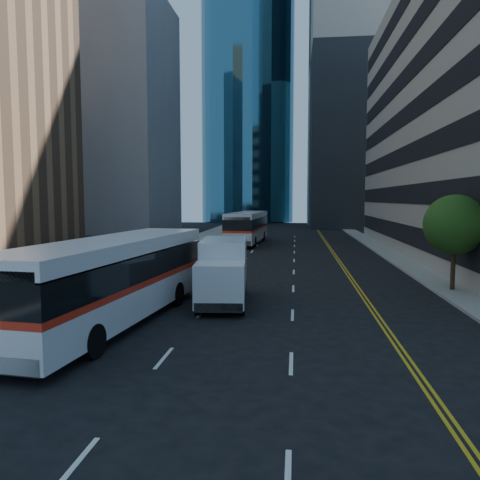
% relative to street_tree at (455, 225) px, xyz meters
% --- Properties ---
extents(ground, '(160.00, 160.00, 0.00)m').
position_rel_street_tree_xyz_m(ground, '(-9.00, -8.00, -3.64)').
color(ground, black).
rests_on(ground, ground).
extents(sidewalk_west, '(5.00, 90.00, 0.15)m').
position_rel_street_tree_xyz_m(sidewalk_west, '(-19.50, 17.00, -3.57)').
color(sidewalk_west, gray).
rests_on(sidewalk_west, ground).
extents(sidewalk_east, '(2.00, 90.00, 0.15)m').
position_rel_street_tree_xyz_m(sidewalk_east, '(-0.00, 17.00, -3.57)').
color(sidewalk_east, gray).
rests_on(sidewalk_east, ground).
extents(office_tower_north, '(30.00, 28.00, 60.00)m').
position_rel_street_tree_xyz_m(office_tower_north, '(9.00, 64.00, 26.36)').
color(office_tower_north, gray).
rests_on(office_tower_north, ground).
extents(glass_tower, '(20.00, 20.00, 80.00)m').
position_rel_street_tree_xyz_m(glass_tower, '(-19.00, 77.00, 36.36)').
color(glass_tower, '#2B5A74').
rests_on(glass_tower, ground).
extents(midrise_west, '(18.00, 18.00, 35.00)m').
position_rel_street_tree_xyz_m(midrise_west, '(-37.00, 44.00, 13.86)').
color(midrise_west, gray).
rests_on(midrise_west, ground).
extents(street_tree, '(3.20, 3.20, 5.10)m').
position_rel_street_tree_xyz_m(street_tree, '(0.00, 0.00, 0.00)').
color(street_tree, '#332114').
rests_on(street_tree, sidewalk_east).
extents(bus_front, '(4.24, 13.52, 3.43)m').
position_rel_street_tree_xyz_m(bus_front, '(-15.60, -8.20, -1.77)').
color(bus_front, white).
rests_on(bus_front, ground).
extents(bus_rear, '(3.63, 13.71, 3.50)m').
position_rel_street_tree_xyz_m(bus_rear, '(-13.77, 26.10, -1.73)').
color(bus_rear, silver).
rests_on(bus_rear, ground).
extents(box_truck, '(2.71, 6.45, 3.00)m').
position_rel_street_tree_xyz_m(box_truck, '(-11.85, -3.93, -2.05)').
color(box_truck, silver).
rests_on(box_truck, ground).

